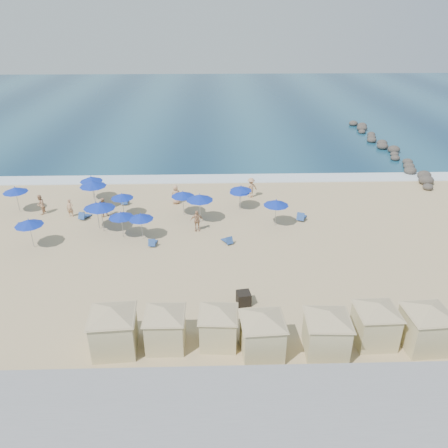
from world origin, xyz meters
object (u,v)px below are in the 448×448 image
(cabana_4, at_px, (327,326))
(umbrella_0, at_px, (15,190))
(beachgoer_2, at_px, (197,221))
(cabana_1, at_px, (165,322))
(umbrella_2, at_px, (91,179))
(cabana_6, at_px, (427,321))
(umbrella_13, at_px, (121,215))
(umbrella_8, at_px, (200,197))
(umbrella_5, at_px, (122,196))
(umbrella_6, at_px, (141,217))
(umbrella_12, at_px, (100,205))
(beachgoer_3, at_px, (251,188))
(umbrella_1, at_px, (29,222))
(beachgoer_0, at_px, (70,208))
(trash_bin, at_px, (244,298))
(umbrella_3, at_px, (96,205))
(beachgoer_4, at_px, (176,194))
(cabana_0, at_px, (113,323))
(cabana_5, at_px, (376,318))
(cabana_2, at_px, (218,320))
(umbrella_10, at_px, (241,188))
(umbrella_11, at_px, (276,203))
(rock_jetty, at_px, (386,148))
(umbrella_7, at_px, (183,194))
(umbrella_4, at_px, (93,184))
(umbrella_9, at_px, (240,190))
(beachgoer_5, at_px, (40,205))
(beachgoer_1, at_px, (103,207))

(cabana_4, xyz_separation_m, umbrella_0, (-22.47, 17.88, 0.41))
(beachgoer_2, bearing_deg, cabana_1, -98.67)
(umbrella_0, distance_m, umbrella_2, 6.33)
(cabana_6, height_order, umbrella_13, cabana_6)
(umbrella_8, bearing_deg, umbrella_5, 169.01)
(umbrella_6, xyz_separation_m, umbrella_12, (-3.27, 1.38, 0.34))
(cabana_1, relative_size, umbrella_0, 1.80)
(umbrella_13, distance_m, beachgoer_3, 13.04)
(cabana_1, distance_m, beachgoer_3, 20.74)
(umbrella_1, distance_m, beachgoer_0, 5.53)
(umbrella_12, bearing_deg, beachgoer_2, -1.05)
(trash_bin, bearing_deg, umbrella_3, 127.76)
(trash_bin, distance_m, beachgoer_4, 15.93)
(cabana_0, bearing_deg, cabana_1, 5.27)
(cabana_5, bearing_deg, cabana_4, -165.68)
(cabana_2, height_order, umbrella_10, cabana_2)
(umbrella_1, distance_m, beachgoer_2, 12.31)
(umbrella_11, xyz_separation_m, beachgoer_0, (-17.09, 2.18, -1.23))
(umbrella_1, bearing_deg, beachgoer_2, 10.96)
(umbrella_11, height_order, beachgoer_2, umbrella_11)
(rock_jetty, bearing_deg, beachgoer_2, -137.47)
(trash_bin, distance_m, cabana_2, 3.83)
(rock_jetty, xyz_separation_m, cabana_0, (-26.69, -34.31, 1.32))
(umbrella_8, xyz_separation_m, umbrella_13, (-5.90, -2.54, -0.30))
(cabana_1, xyz_separation_m, cabana_2, (2.75, 0.09, -0.06))
(cabana_4, bearing_deg, cabana_5, 14.32)
(umbrella_10, xyz_separation_m, beachgoer_3, (1.11, 2.48, -0.95))
(umbrella_7, bearing_deg, beachgoer_0, -179.77)
(umbrella_1, distance_m, umbrella_10, 17.08)
(umbrella_4, height_order, beachgoer_2, umbrella_4)
(cabana_1, relative_size, umbrella_6, 1.96)
(umbrella_9, bearing_deg, umbrella_2, 169.17)
(umbrella_10, xyz_separation_m, beachgoer_5, (-17.17, -0.71, -1.02))
(beachgoer_0, relative_size, beachgoer_3, 0.83)
(umbrella_13, bearing_deg, beachgoer_1, 121.41)
(beachgoer_3, bearing_deg, rock_jetty, -163.47)
(trash_bin, distance_m, beachgoer_1, 16.73)
(umbrella_12, xyz_separation_m, beachgoer_0, (-3.35, 2.78, -1.43))
(umbrella_10, relative_size, beachgoer_5, 1.25)
(cabana_2, distance_m, umbrella_5, 17.69)
(beachgoer_3, bearing_deg, umbrella_5, -2.85)
(umbrella_1, distance_m, beachgoer_5, 6.12)
(umbrella_3, bearing_deg, umbrella_7, 19.70)
(trash_bin, xyz_separation_m, beachgoer_5, (-16.47, 13.20, 0.47))
(umbrella_7, xyz_separation_m, umbrella_12, (-6.19, -2.82, 0.27))
(umbrella_8, distance_m, umbrella_12, 7.78)
(umbrella_1, xyz_separation_m, umbrella_8, (12.26, 3.94, 0.16))
(umbrella_9, xyz_separation_m, beachgoer_3, (1.23, 2.73, -0.84))
(beachgoer_2, bearing_deg, cabana_2, -86.66)
(cabana_2, relative_size, beachgoer_3, 2.16)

